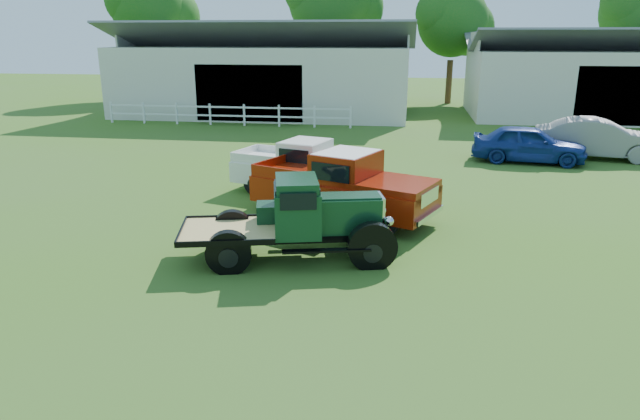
% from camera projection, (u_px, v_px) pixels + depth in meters
% --- Properties ---
extents(ground, '(120.00, 120.00, 0.00)m').
position_uv_depth(ground, '(302.00, 272.00, 12.27)').
color(ground, '#386A15').
extents(shed_left, '(18.80, 10.20, 5.60)m').
position_uv_depth(shed_left, '(269.00, 69.00, 37.03)').
color(shed_left, beige).
rests_on(shed_left, ground).
extents(shed_right, '(16.80, 9.20, 5.20)m').
position_uv_depth(shed_right, '(606.00, 74.00, 34.98)').
color(shed_right, beige).
rests_on(shed_right, ground).
extents(fence_rail, '(14.20, 0.16, 1.20)m').
position_uv_depth(fence_rail, '(227.00, 115.00, 32.15)').
color(fence_rail, white).
rests_on(fence_rail, ground).
extents(tree_a, '(6.30, 6.30, 10.50)m').
position_uv_depth(tree_a, '(152.00, 30.00, 44.52)').
color(tree_a, '#115915').
rests_on(tree_a, ground).
extents(tree_b, '(6.90, 6.90, 11.50)m').
position_uv_depth(tree_b, '(331.00, 23.00, 43.29)').
color(tree_b, '#115915').
rests_on(tree_b, ground).
extents(tree_c, '(5.40, 5.40, 9.00)m').
position_uv_depth(tree_c, '(452.00, 41.00, 41.40)').
color(tree_c, '#115915').
rests_on(tree_c, ground).
extents(tree_d, '(6.00, 6.00, 10.00)m').
position_uv_depth(tree_d, '(639.00, 34.00, 40.31)').
color(tree_d, '#115915').
rests_on(tree_d, ground).
extents(vintage_flatbed, '(5.04, 2.95, 1.87)m').
position_uv_depth(vintage_flatbed, '(293.00, 219.00, 12.80)').
color(vintage_flatbed, '#11391F').
rests_on(vintage_flatbed, ground).
extents(red_pickup, '(5.59, 3.88, 1.90)m').
position_uv_depth(red_pickup, '(343.00, 185.00, 15.68)').
color(red_pickup, maroon).
rests_on(red_pickup, ground).
extents(white_pickup, '(4.95, 3.06, 1.70)m').
position_uv_depth(white_pickup, '(303.00, 168.00, 18.14)').
color(white_pickup, silver).
rests_on(white_pickup, ground).
extents(misc_car_blue, '(4.57, 2.34, 1.49)m').
position_uv_depth(misc_car_blue, '(529.00, 144.00, 22.72)').
color(misc_car_blue, navy).
rests_on(misc_car_blue, ground).
extents(misc_car_grey, '(5.18, 2.62, 1.63)m').
position_uv_depth(misc_car_grey, '(598.00, 139.00, 23.43)').
color(misc_car_grey, gray).
rests_on(misc_car_grey, ground).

